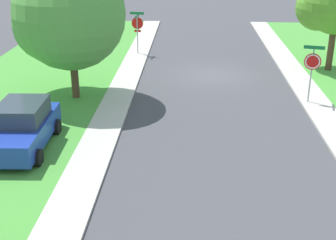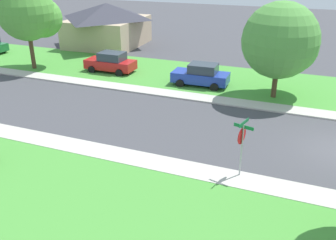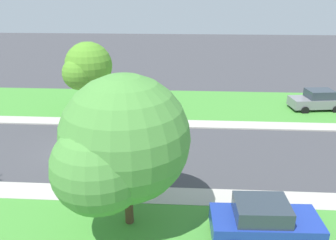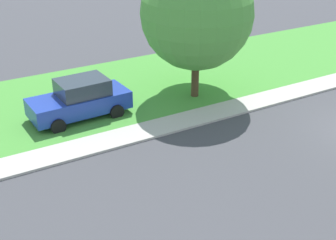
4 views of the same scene
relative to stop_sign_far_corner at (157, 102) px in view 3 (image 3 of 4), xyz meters
name	(u,v)px [view 3 (image 3 of 4)]	position (x,y,z in m)	size (l,w,h in m)	color
ground_plane	(83,150)	(4.32, -4.36, -1.89)	(120.00, 120.00, 0.00)	#424247
sidewalk_east	(298,201)	(9.02, 7.64, -1.84)	(1.40, 56.00, 0.10)	#B7B2A8
sidewalk_west	(259,126)	(-0.38, 7.64, -1.84)	(1.40, 56.00, 0.10)	#B7B2A8
lawn_west	(249,105)	(-5.08, 7.64, -1.85)	(8.00, 56.00, 0.08)	#479338
stop_sign_far_corner	(157,102)	(0.00, 0.00, 0.00)	(0.90, 0.90, 2.77)	#9E9EA3
car_grey_kerbside_mid	(317,100)	(-4.33, 13.12, -1.01)	(2.46, 4.50, 1.76)	gray
car_blue_across_road	(264,221)	(11.67, 5.36, -1.01)	(2.14, 4.35, 1.76)	#1E389E
tree_across_left	(119,146)	(11.34, -0.38, 2.01)	(5.50, 5.12, 6.63)	#4C3823
tree_corner_large	(86,68)	(-2.23, -5.70, 1.97)	(3.94, 3.67, 5.82)	#4C3823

